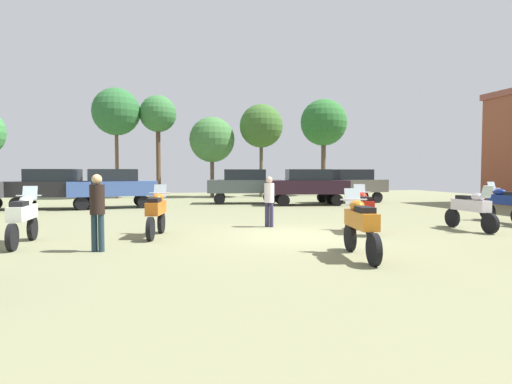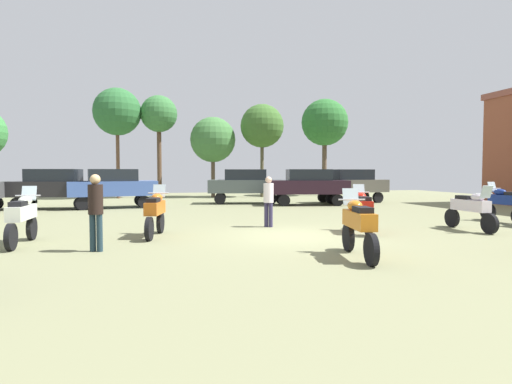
% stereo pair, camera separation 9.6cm
% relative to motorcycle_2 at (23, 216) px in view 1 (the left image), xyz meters
% --- Properties ---
extents(ground_plane, '(44.00, 52.00, 0.02)m').
position_rel_motorcycle_2_xyz_m(ground_plane, '(7.25, -0.23, -0.74)').
color(ground_plane, '#787A56').
extents(motorcycle_2, '(0.62, 2.29, 1.49)m').
position_rel_motorcycle_2_xyz_m(motorcycle_2, '(0.00, 0.00, 0.00)').
color(motorcycle_2, black).
rests_on(motorcycle_2, ground).
extents(motorcycle_3, '(0.73, 2.09, 1.49)m').
position_rel_motorcycle_2_xyz_m(motorcycle_3, '(3.32, 0.60, -0.01)').
color(motorcycle_3, black).
rests_on(motorcycle_3, ground).
extents(motorcycle_6, '(0.76, 2.05, 1.47)m').
position_rel_motorcycle_2_xyz_m(motorcycle_6, '(9.54, -0.05, -0.01)').
color(motorcycle_6, black).
rests_on(motorcycle_6, ground).
extents(motorcycle_7, '(0.66, 2.27, 1.48)m').
position_rel_motorcycle_2_xyz_m(motorcycle_7, '(16.03, 1.13, -0.00)').
color(motorcycle_7, black).
rests_on(motorcycle_7, ground).
extents(motorcycle_9, '(0.69, 2.24, 1.49)m').
position_rel_motorcycle_2_xyz_m(motorcycle_9, '(7.61, -3.51, -0.00)').
color(motorcycle_9, black).
rests_on(motorcycle_9, ground).
extents(motorcycle_10, '(0.62, 2.27, 1.46)m').
position_rel_motorcycle_2_xyz_m(motorcycle_10, '(13.10, -0.46, -0.02)').
color(motorcycle_10, black).
rests_on(motorcycle_10, ground).
extents(car_1, '(4.55, 2.55, 2.00)m').
position_rel_motorcycle_2_xyz_m(car_1, '(8.50, 12.32, 0.43)').
color(car_1, black).
rests_on(car_1, ground).
extents(car_2, '(4.55, 2.53, 2.00)m').
position_rel_motorcycle_2_xyz_m(car_2, '(11.69, 10.30, 0.43)').
color(car_2, black).
rests_on(car_2, ground).
extents(car_4, '(4.49, 2.32, 2.00)m').
position_rel_motorcycle_2_xyz_m(car_4, '(-1.55, 11.00, 0.43)').
color(car_4, black).
rests_on(car_4, ground).
extents(car_5, '(4.54, 2.48, 2.00)m').
position_rel_motorcycle_2_xyz_m(car_5, '(1.24, 10.91, 0.43)').
color(car_5, black).
rests_on(car_5, ground).
extents(car_6, '(4.46, 2.23, 2.00)m').
position_rel_motorcycle_2_xyz_m(car_6, '(14.82, 11.51, 0.43)').
color(car_6, black).
rests_on(car_6, ground).
extents(person_1, '(0.48, 0.48, 1.71)m').
position_rel_motorcycle_2_xyz_m(person_1, '(7.06, 1.88, 0.26)').
color(person_1, '#2F2A4C').
rests_on(person_1, ground).
extents(person_3, '(0.44, 0.44, 1.82)m').
position_rel_motorcycle_2_xyz_m(person_3, '(1.96, -1.41, 0.33)').
color(person_3, '#1E333E').
rests_on(person_3, ground).
extents(tree_1, '(2.59, 2.59, 7.26)m').
position_rel_motorcycle_2_xyz_m(tree_1, '(3.69, 19.03, 5.13)').
color(tree_1, '#513928').
rests_on(tree_1, ground).
extents(tree_2, '(3.59, 3.59, 7.46)m').
position_rel_motorcycle_2_xyz_m(tree_2, '(16.18, 18.76, 4.89)').
color(tree_2, brown).
rests_on(tree_2, ground).
extents(tree_4, '(3.30, 3.30, 5.85)m').
position_rel_motorcycle_2_xyz_m(tree_4, '(7.53, 18.98, 3.45)').
color(tree_4, brown).
rests_on(tree_4, ground).
extents(tree_5, '(3.16, 3.16, 6.78)m').
position_rel_motorcycle_2_xyz_m(tree_5, '(11.02, 18.14, 4.44)').
color(tree_5, '#4C4731').
rests_on(tree_5, ground).
extents(tree_6, '(3.27, 3.27, 7.64)m').
position_rel_motorcycle_2_xyz_m(tree_6, '(0.88, 19.00, 5.24)').
color(tree_6, brown).
rests_on(tree_6, ground).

